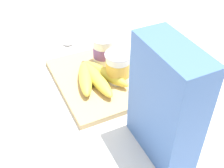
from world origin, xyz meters
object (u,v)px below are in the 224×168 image
object	(u,v)px
cereal_box	(166,103)
spoon	(76,44)
yogurt_cup_front	(103,51)
yogurt_cup_back	(118,67)
banana_bunch	(96,77)
cutting_board	(98,80)

from	to	relation	value
cereal_box	spoon	distance (m)	0.53
yogurt_cup_front	yogurt_cup_back	bearing A→B (deg)	1.87
cereal_box	banana_bunch	size ratio (longest dim) A/B	1.45
cutting_board	yogurt_cup_back	distance (m)	0.08
banana_bunch	spoon	size ratio (longest dim) A/B	1.45
yogurt_cup_back	cereal_box	bearing A→B (deg)	-3.77
cutting_board	yogurt_cup_back	size ratio (longest dim) A/B	3.54
cutting_board	cereal_box	world-z (taller)	cereal_box
yogurt_cup_front	banana_bunch	xyz separation A→B (m)	(0.08, -0.06, -0.03)
yogurt_cup_front	yogurt_cup_back	distance (m)	0.10
cereal_box	yogurt_cup_front	bearing A→B (deg)	177.73
yogurt_cup_back	banana_bunch	world-z (taller)	yogurt_cup_back
banana_bunch	spoon	world-z (taller)	banana_bunch
cereal_box	banana_bunch	bearing A→B (deg)	-170.26
cutting_board	yogurt_cup_front	xyz separation A→B (m)	(-0.07, 0.05, 0.05)
cutting_board	banana_bunch	size ratio (longest dim) A/B	1.66
yogurt_cup_front	banana_bunch	bearing A→B (deg)	-36.89
cutting_board	spoon	size ratio (longest dim) A/B	2.40
yogurt_cup_back	banana_bunch	distance (m)	0.07
yogurt_cup_back	banana_bunch	bearing A→B (deg)	-105.85
yogurt_cup_front	cutting_board	bearing A→B (deg)	-35.94
cereal_box	yogurt_cup_back	xyz separation A→B (m)	(-0.25, 0.02, -0.08)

